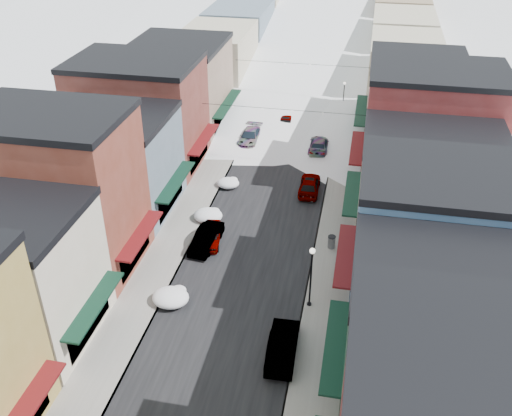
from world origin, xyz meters
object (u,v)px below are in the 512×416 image
at_px(trash_can, 332,242).
at_px(streetlamp_near, 311,270).
at_px(car_green_sedan, 283,345).
at_px(car_dark_hatch, 206,238).
at_px(car_silver_sedan, 211,235).

relative_size(trash_can, streetlamp_near, 0.22).
xyz_separation_m(car_green_sedan, trash_can, (2.09, 12.34, -0.12)).
relative_size(car_dark_hatch, streetlamp_near, 0.94).
height_order(car_silver_sedan, car_dark_hatch, car_dark_hatch).
relative_size(car_green_sedan, streetlamp_near, 1.03).
bearing_deg(car_green_sedan, trash_can, -101.76).
bearing_deg(car_green_sedan, car_dark_hatch, -55.49).
xyz_separation_m(car_dark_hatch, trash_can, (10.10, 1.57, -0.05)).
bearing_deg(car_dark_hatch, car_green_sedan, -47.86).
bearing_deg(car_dark_hatch, streetlamp_near, -26.72).
height_order(trash_can, streetlamp_near, streetlamp_near).
xyz_separation_m(car_dark_hatch, car_green_sedan, (8.02, -10.77, 0.07)).
bearing_deg(streetlamp_near, car_dark_hatch, 147.81).
distance_m(car_silver_sedan, trash_can, 9.94).
distance_m(trash_can, streetlamp_near, 7.82).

